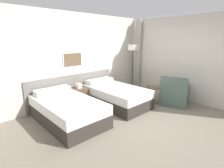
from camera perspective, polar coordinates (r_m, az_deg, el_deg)
name	(u,v)px	position (r m, az deg, el deg)	size (l,w,h in m)	color
ground_plane	(140,121)	(4.43, 9.13, -11.75)	(16.00, 16.00, 0.00)	slate
wall_headboard	(85,60)	(5.64, -8.89, 7.70)	(10.00, 0.10, 2.70)	beige
wall_window	(188,59)	(5.98, 23.63, 7.48)	(0.21, 4.71, 2.70)	white
bed_near_door	(67,110)	(4.38, -14.38, -8.27)	(1.14, 1.98, 0.68)	#332D28
bed_near_window	(115,96)	(5.28, 1.10, -3.84)	(1.14, 1.98, 0.68)	#332D28
nightstand	(79,96)	(5.35, -10.63, -3.93)	(0.39, 0.41, 0.67)	brown
floor_lamp	(133,52)	(6.35, 6.93, 10.38)	(0.27, 0.27, 1.76)	black
side_table	(153,92)	(5.56, 13.35, -2.46)	(0.44, 0.44, 0.52)	brown
armchair	(175,95)	(5.67, 19.77, -3.37)	(1.02, 0.97, 0.90)	#4C6056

